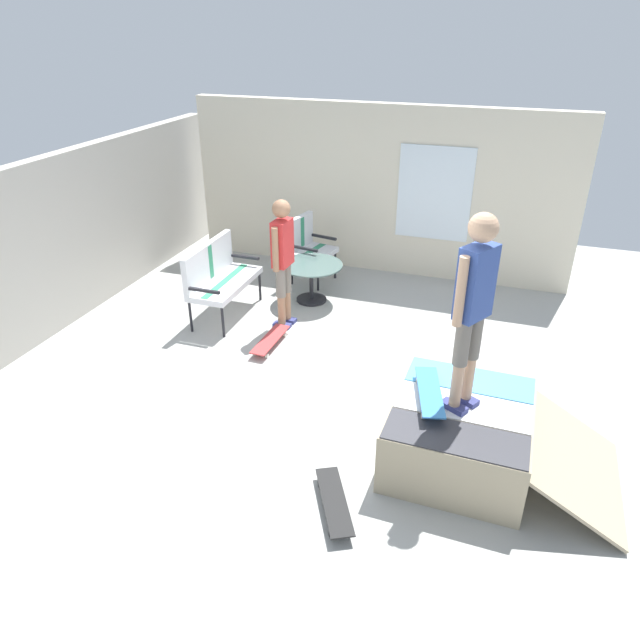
# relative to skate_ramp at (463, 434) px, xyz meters

# --- Properties ---
(ground_plane) EXTENTS (12.00, 12.00, 0.10)m
(ground_plane) POSITION_rel_skate_ramp_xyz_m (0.54, 1.42, -0.36)
(ground_plane) COLOR #A8A8A3
(back_wall_cinderblock) EXTENTS (9.00, 0.20, 2.18)m
(back_wall_cinderblock) POSITION_rel_skate_ramp_xyz_m (0.54, 5.42, 0.79)
(back_wall_cinderblock) COLOR #ADA89E
(back_wall_cinderblock) RESTS_ON ground_plane
(house_facade) EXTENTS (0.23, 6.00, 2.59)m
(house_facade) POSITION_rel_skate_ramp_xyz_m (4.33, 1.91, 0.99)
(house_facade) COLOR beige
(house_facade) RESTS_ON ground_plane
(skate_ramp) EXTENTS (1.42, 2.07, 0.62)m
(skate_ramp) POSITION_rel_skate_ramp_xyz_m (0.00, 0.00, 0.00)
(skate_ramp) COLOR tan
(skate_ramp) RESTS_ON ground_plane
(patio_bench) EXTENTS (1.25, 0.55, 1.02)m
(patio_bench) POSITION_rel_skate_ramp_xyz_m (1.99, 3.54, 0.31)
(patio_bench) COLOR black
(patio_bench) RESTS_ON ground_plane
(patio_chair_near_house) EXTENTS (0.71, 0.66, 1.02)m
(patio_chair_near_house) POSITION_rel_skate_ramp_xyz_m (3.51, 2.79, 0.31)
(patio_chair_near_house) COLOR black
(patio_chair_near_house) RESTS_ON ground_plane
(patio_table) EXTENTS (0.90, 0.90, 0.57)m
(patio_table) POSITION_rel_skate_ramp_xyz_m (2.81, 2.48, 0.10)
(patio_table) COLOR black
(patio_table) RESTS_ON ground_plane
(person_watching) EXTENTS (0.48, 0.26, 1.72)m
(person_watching) POSITION_rel_skate_ramp_xyz_m (1.99, 2.57, 0.70)
(person_watching) COLOR navy
(person_watching) RESTS_ON ground_plane
(person_skater) EXTENTS (0.43, 0.35, 1.78)m
(person_skater) POSITION_rel_skate_ramp_xyz_m (-0.00, 0.07, 1.36)
(person_skater) COLOR navy
(person_skater) RESTS_ON skate_ramp
(skateboard_by_bench) EXTENTS (0.80, 0.22, 0.10)m
(skateboard_by_bench) POSITION_rel_skate_ramp_xyz_m (1.39, 2.53, -0.22)
(skateboard_by_bench) COLOR #B23838
(skateboard_by_bench) RESTS_ON ground_plane
(skateboard_spare) EXTENTS (0.80, 0.55, 0.10)m
(skateboard_spare) POSITION_rel_skate_ramp_xyz_m (-0.97, 0.93, -0.22)
(skateboard_spare) COLOR black
(skateboard_spare) RESTS_ON ground_plane
(skateboard_on_ramp) EXTENTS (0.82, 0.40, 0.10)m
(skateboard_on_ramp) POSITION_rel_skate_ramp_xyz_m (-0.01, 0.34, 0.39)
(skateboard_on_ramp) COLOR #3372B2
(skateboard_on_ramp) RESTS_ON skate_ramp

